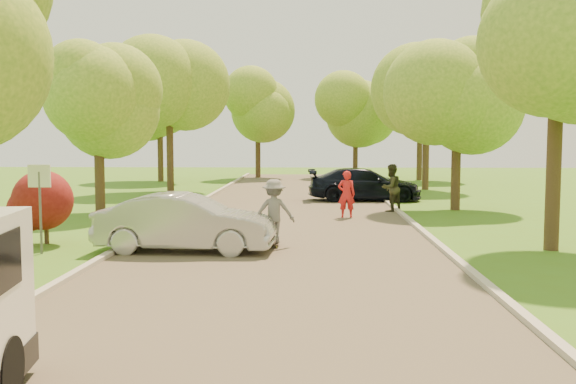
# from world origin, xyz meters

# --- Properties ---
(ground) EXTENTS (100.00, 100.00, 0.00)m
(ground) POSITION_xyz_m (0.00, 0.00, 0.00)
(ground) COLOR #45741B
(ground) RESTS_ON ground
(road) EXTENTS (8.00, 60.00, 0.01)m
(road) POSITION_xyz_m (0.00, 8.00, 0.01)
(road) COLOR #4C4438
(road) RESTS_ON ground
(curb_left) EXTENTS (0.18, 60.00, 0.12)m
(curb_left) POSITION_xyz_m (-4.05, 8.00, 0.06)
(curb_left) COLOR #B2AD9E
(curb_left) RESTS_ON ground
(curb_right) EXTENTS (0.18, 60.00, 0.12)m
(curb_right) POSITION_xyz_m (4.05, 8.00, 0.06)
(curb_right) COLOR #B2AD9E
(curb_right) RESTS_ON ground
(street_sign) EXTENTS (0.55, 0.06, 2.17)m
(street_sign) POSITION_xyz_m (-5.80, 4.00, 1.56)
(street_sign) COLOR #59595E
(street_sign) RESTS_ON ground
(red_shrub) EXTENTS (1.70, 1.70, 1.95)m
(red_shrub) POSITION_xyz_m (-6.30, 5.50, 1.10)
(red_shrub) COLOR #382619
(red_shrub) RESTS_ON ground
(tree_l_midb) EXTENTS (4.30, 4.20, 6.62)m
(tree_l_midb) POSITION_xyz_m (-6.81, 12.00, 4.59)
(tree_l_midb) COLOR #382619
(tree_l_midb) RESTS_ON ground
(tree_l_far) EXTENTS (4.92, 4.80, 7.79)m
(tree_l_far) POSITION_xyz_m (-6.39, 22.00, 5.47)
(tree_l_far) COLOR #382619
(tree_l_far) RESTS_ON ground
(tree_r_mida) EXTENTS (5.13, 5.00, 7.95)m
(tree_r_mida) POSITION_xyz_m (7.02, 5.00, 5.54)
(tree_r_mida) COLOR #382619
(tree_r_mida) RESTS_ON ground
(tree_r_midb) EXTENTS (4.51, 4.40, 7.01)m
(tree_r_midb) POSITION_xyz_m (6.60, 14.00, 4.88)
(tree_r_midb) COLOR #382619
(tree_r_midb) RESTS_ON ground
(tree_r_far) EXTENTS (5.33, 5.20, 8.34)m
(tree_r_far) POSITION_xyz_m (7.23, 24.00, 5.83)
(tree_r_far) COLOR #382619
(tree_r_far) RESTS_ON ground
(tree_bg_a) EXTENTS (5.12, 5.00, 7.72)m
(tree_bg_a) POSITION_xyz_m (-8.78, 30.00, 5.31)
(tree_bg_a) COLOR #382619
(tree_bg_a) RESTS_ON ground
(tree_bg_b) EXTENTS (5.12, 5.00, 7.95)m
(tree_bg_b) POSITION_xyz_m (8.22, 32.00, 5.54)
(tree_bg_b) COLOR #382619
(tree_bg_b) RESTS_ON ground
(tree_bg_c) EXTENTS (4.92, 4.80, 7.33)m
(tree_bg_c) POSITION_xyz_m (-2.79, 34.00, 5.02)
(tree_bg_c) COLOR #382619
(tree_bg_c) RESTS_ON ground
(tree_bg_d) EXTENTS (5.12, 5.00, 7.72)m
(tree_bg_d) POSITION_xyz_m (4.22, 36.00, 5.31)
(tree_bg_d) COLOR #382619
(tree_bg_d) RESTS_ON ground
(silver_sedan) EXTENTS (4.46, 1.77, 1.44)m
(silver_sedan) POSITION_xyz_m (-2.34, 4.42, 0.72)
(silver_sedan) COLOR #A2A3A7
(silver_sedan) RESTS_ON ground
(dark_sedan) EXTENTS (5.10, 2.22, 1.46)m
(dark_sedan) POSITION_xyz_m (3.14, 17.53, 0.73)
(dark_sedan) COLOR black
(dark_sedan) RESTS_ON ground
(longboard) EXTENTS (0.26, 0.85, 0.10)m
(longboard) POSITION_xyz_m (-0.20, 5.22, 0.09)
(longboard) COLOR black
(longboard) RESTS_ON ground
(skateboarder) EXTENTS (1.08, 0.64, 1.64)m
(skateboarder) POSITION_xyz_m (-0.20, 5.22, 0.93)
(skateboarder) COLOR slate
(skateboarder) RESTS_ON longboard
(person_striped) EXTENTS (0.62, 0.41, 1.67)m
(person_striped) POSITION_xyz_m (2.00, 11.31, 0.83)
(person_striped) COLOR red
(person_striped) RESTS_ON ground
(person_olive) EXTENTS (1.12, 1.09, 1.82)m
(person_olive) POSITION_xyz_m (3.80, 13.27, 0.91)
(person_olive) COLOR #2C2E1B
(person_olive) RESTS_ON ground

